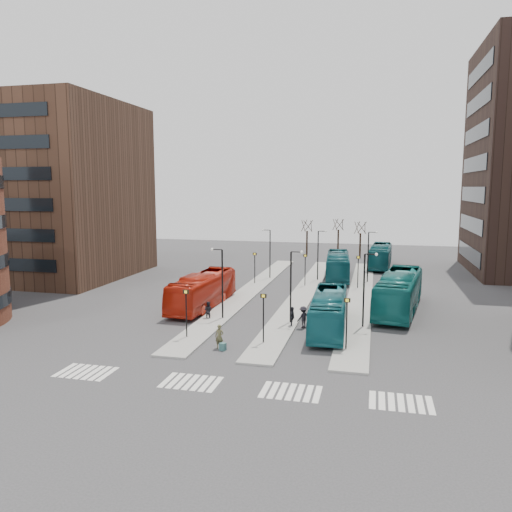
% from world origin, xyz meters
% --- Properties ---
extents(ground, '(160.00, 160.00, 0.00)m').
position_xyz_m(ground, '(0.00, 0.00, 0.00)').
color(ground, '#323234').
rests_on(ground, ground).
extents(island_left, '(2.50, 45.00, 0.15)m').
position_xyz_m(island_left, '(-4.00, 30.00, 0.07)').
color(island_left, gray).
rests_on(island_left, ground).
extents(island_mid, '(2.50, 45.00, 0.15)m').
position_xyz_m(island_mid, '(2.00, 30.00, 0.07)').
color(island_mid, gray).
rests_on(island_mid, ground).
extents(island_right, '(2.50, 45.00, 0.15)m').
position_xyz_m(island_right, '(8.00, 30.00, 0.07)').
color(island_right, gray).
rests_on(island_right, ground).
extents(suitcase, '(0.50, 0.44, 0.54)m').
position_xyz_m(suitcase, '(-0.90, 9.99, 0.27)').
color(suitcase, navy).
rests_on(suitcase, ground).
extents(red_bus, '(3.31, 11.89, 3.28)m').
position_xyz_m(red_bus, '(-6.60, 21.86, 1.64)').
color(red_bus, '#B7200E').
rests_on(red_bus, ground).
extents(teal_bus_a, '(3.07, 11.26, 3.11)m').
position_xyz_m(teal_bus_a, '(5.92, 16.82, 1.55)').
color(teal_bus_a, '#15616A').
rests_on(teal_bus_a, ground).
extents(teal_bus_b, '(3.60, 11.92, 3.27)m').
position_xyz_m(teal_bus_b, '(4.90, 40.08, 1.64)').
color(teal_bus_b, '#12545D').
rests_on(teal_bus_b, ground).
extents(teal_bus_c, '(5.08, 13.54, 3.68)m').
position_xyz_m(teal_bus_c, '(11.67, 24.45, 1.84)').
color(teal_bus_c, '#156A68').
rests_on(teal_bus_c, ground).
extents(teal_bus_d, '(3.49, 11.88, 3.27)m').
position_xyz_m(teal_bus_d, '(10.16, 50.54, 1.63)').
color(teal_bus_d, '#12545C').
rests_on(teal_bus_d, ground).
extents(traveller, '(0.67, 0.47, 1.74)m').
position_xyz_m(traveller, '(-1.26, 10.36, 0.87)').
color(traveller, brown).
rests_on(traveller, ground).
extents(commuter_a, '(0.86, 0.72, 1.59)m').
position_xyz_m(commuter_a, '(-4.64, 17.74, 0.79)').
color(commuter_a, black).
rests_on(commuter_a, ground).
extents(commuter_b, '(0.51, 1.05, 1.73)m').
position_xyz_m(commuter_b, '(2.91, 16.97, 0.86)').
color(commuter_b, black).
rests_on(commuter_b, ground).
extents(commuter_c, '(1.27, 1.32, 1.81)m').
position_xyz_m(commuter_c, '(3.82, 17.01, 0.90)').
color(commuter_c, black).
rests_on(commuter_c, ground).
extents(crosswalk_stripes, '(22.35, 2.40, 0.01)m').
position_xyz_m(crosswalk_stripes, '(1.75, 4.00, 0.01)').
color(crosswalk_stripes, silver).
rests_on(crosswalk_stripes, ground).
extents(office_block, '(25.00, 20.12, 22.00)m').
position_xyz_m(office_block, '(-34.00, 33.98, 11.00)').
color(office_block, '#4A3022').
rests_on(office_block, ground).
extents(sign_poles, '(12.45, 22.12, 3.65)m').
position_xyz_m(sign_poles, '(1.60, 23.00, 2.41)').
color(sign_poles, black).
rests_on(sign_poles, ground).
extents(lamp_posts, '(14.04, 20.24, 6.12)m').
position_xyz_m(lamp_posts, '(2.64, 28.00, 3.58)').
color(lamp_posts, black).
rests_on(lamp_posts, ground).
extents(bare_trees, '(10.97, 8.14, 5.90)m').
position_xyz_m(bare_trees, '(2.67, 62.67, 2.72)').
color(bare_trees, black).
rests_on(bare_trees, ground).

